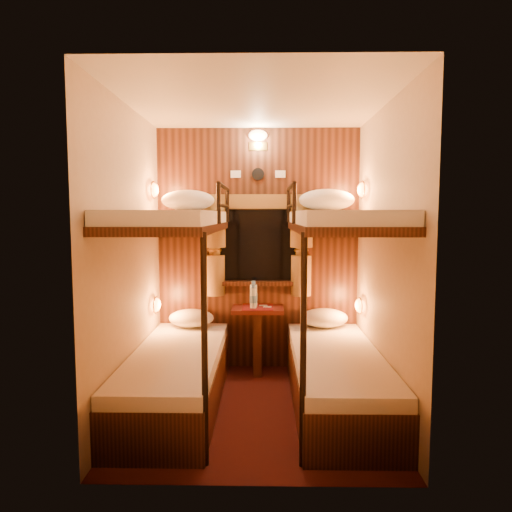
{
  "coord_description": "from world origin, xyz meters",
  "views": [
    {
      "loc": [
        0.06,
        -3.53,
        1.55
      ],
      "look_at": [
        -0.0,
        0.15,
        1.22
      ],
      "focal_mm": 32.0,
      "sensor_mm": 36.0,
      "label": 1
    }
  ],
  "objects_px": {
    "bunk_right": "(337,338)",
    "bottle_left": "(253,298)",
    "table": "(258,331)",
    "bunk_left": "(176,338)",
    "bottle_right": "(254,296)"
  },
  "relations": [
    {
      "from": "bunk_right",
      "to": "bottle_left",
      "type": "xyz_separation_m",
      "value": [
        -0.69,
        0.73,
        0.19
      ]
    },
    {
      "from": "table",
      "to": "bunk_left",
      "type": "bearing_deg",
      "value": -129.67
    },
    {
      "from": "bunk_left",
      "to": "bunk_right",
      "type": "relative_size",
      "value": 1.0
    },
    {
      "from": "bottle_left",
      "to": "bottle_right",
      "type": "height_order",
      "value": "bottle_right"
    },
    {
      "from": "bunk_right",
      "to": "bottle_left",
      "type": "distance_m",
      "value": 1.02
    },
    {
      "from": "bunk_right",
      "to": "bottle_right",
      "type": "distance_m",
      "value": 1.08
    },
    {
      "from": "bottle_left",
      "to": "bottle_right",
      "type": "bearing_deg",
      "value": 88.3
    },
    {
      "from": "bunk_left",
      "to": "table",
      "type": "relative_size",
      "value": 2.9
    },
    {
      "from": "bottle_left",
      "to": "bottle_right",
      "type": "relative_size",
      "value": 0.91
    },
    {
      "from": "bunk_right",
      "to": "bottle_right",
      "type": "bearing_deg",
      "value": 130.66
    },
    {
      "from": "bunk_left",
      "to": "bottle_left",
      "type": "height_order",
      "value": "bunk_left"
    },
    {
      "from": "bunk_left",
      "to": "bunk_right",
      "type": "height_order",
      "value": "same"
    },
    {
      "from": "table",
      "to": "bottle_left",
      "type": "xyz_separation_m",
      "value": [
        -0.04,
        -0.05,
        0.34
      ]
    },
    {
      "from": "bottle_right",
      "to": "table",
      "type": "bearing_deg",
      "value": -26.74
    },
    {
      "from": "bottle_left",
      "to": "bottle_right",
      "type": "xyz_separation_m",
      "value": [
        0.0,
        0.07,
        0.01
      ]
    }
  ]
}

